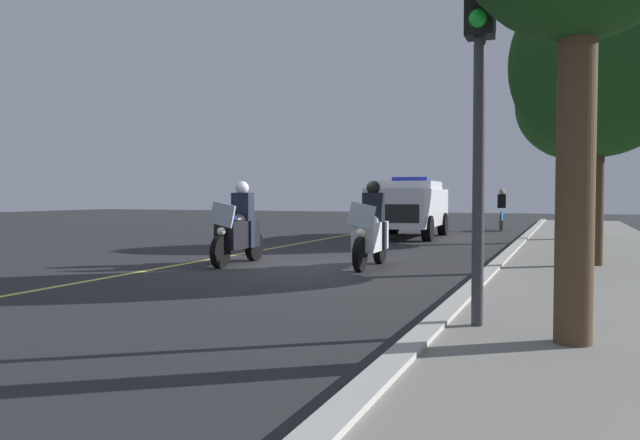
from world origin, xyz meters
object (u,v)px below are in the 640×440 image
(police_motorcycle_lead_left, at_px, (238,230))
(tree_mid_block, at_px, (599,63))
(police_motorcycle_lead_right, at_px, (371,232))
(police_suv, at_px, (409,206))
(cyclist_background, at_px, (502,210))
(tree_far_back, at_px, (578,105))
(traffic_light, at_px, (480,52))

(police_motorcycle_lead_left, relative_size, tree_mid_block, 0.38)
(police_motorcycle_lead_right, distance_m, police_suv, 8.97)
(cyclist_background, xyz_separation_m, tree_far_back, (5.41, 2.72, 3.31))
(police_suv, bearing_deg, tree_mid_block, 35.44)
(tree_far_back, bearing_deg, cyclist_background, -153.29)
(police_suv, bearing_deg, police_motorcycle_lead_left, -8.05)
(police_motorcycle_lead_right, height_order, traffic_light, traffic_light)
(police_motorcycle_lead_right, relative_size, cyclist_background, 1.22)
(cyclist_background, distance_m, tree_mid_block, 13.61)
(police_motorcycle_lead_right, height_order, police_suv, police_suv)
(police_motorcycle_lead_right, xyz_separation_m, police_suv, (-8.85, -1.39, 0.37))
(traffic_light, xyz_separation_m, tree_far_back, (-13.92, 1.07, 1.30))
(traffic_light, distance_m, tree_mid_block, 6.62)
(police_motorcycle_lead_left, height_order, traffic_light, traffic_light)
(police_suv, distance_m, tree_far_back, 6.08)
(traffic_light, bearing_deg, police_motorcycle_lead_right, -152.32)
(cyclist_background, bearing_deg, traffic_light, 4.87)
(police_motorcycle_lead_left, distance_m, traffic_light, 7.59)
(tree_far_back, bearing_deg, police_suv, -92.20)
(police_suv, relative_size, cyclist_background, 2.82)
(tree_mid_block, bearing_deg, tree_far_back, -178.00)
(police_suv, bearing_deg, tree_far_back, 87.80)
(traffic_light, distance_m, tree_far_back, 14.02)
(police_motorcycle_lead_left, bearing_deg, police_motorcycle_lead_right, 99.94)
(police_motorcycle_lead_left, relative_size, police_suv, 0.43)
(tree_far_back, bearing_deg, police_motorcycle_lead_left, -35.67)
(cyclist_background, xyz_separation_m, tree_mid_block, (12.93, 2.98, 3.06))
(traffic_light, height_order, tree_far_back, tree_far_back)
(police_motorcycle_lead_left, relative_size, tree_far_back, 0.37)
(police_suv, distance_m, tree_mid_block, 9.89)
(police_motorcycle_lead_left, xyz_separation_m, traffic_light, (4.80, 5.48, 2.16))
(police_motorcycle_lead_left, distance_m, police_suv, 9.43)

